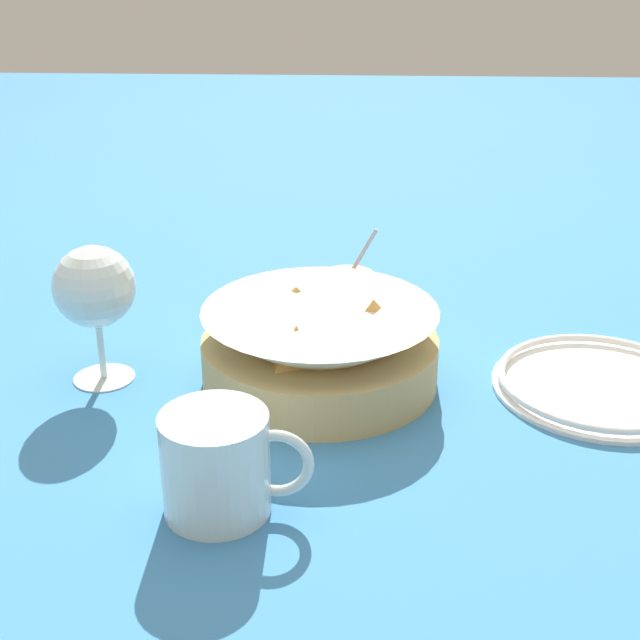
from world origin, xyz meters
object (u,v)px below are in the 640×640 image
object	(u,v)px
food_basket	(320,349)
sauce_cup	(348,286)
side_plate	(600,383)
wine_glass	(95,291)
beer_mug	(218,467)

from	to	relation	value
food_basket	sauce_cup	size ratio (longest dim) A/B	2.54
food_basket	sauce_cup	distance (m)	0.22
food_basket	sauce_cup	world-z (taller)	sauce_cup
sauce_cup	side_plate	xyz separation A→B (m)	(0.26, -0.22, -0.01)
wine_glass	sauce_cup	bearing A→B (deg)	41.18
wine_glass	beer_mug	world-z (taller)	wine_glass
wine_glass	beer_mug	size ratio (longest dim) A/B	1.18
side_plate	food_basket	bearing A→B (deg)	178.98
beer_mug	wine_glass	bearing A→B (deg)	125.23
sauce_cup	side_plate	world-z (taller)	sauce_cup
sauce_cup	side_plate	size ratio (longest dim) A/B	0.44
beer_mug	side_plate	distance (m)	0.42
wine_glass	side_plate	world-z (taller)	wine_glass
wine_glass	food_basket	bearing A→B (deg)	1.23
wine_glass	beer_mug	distance (m)	0.27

